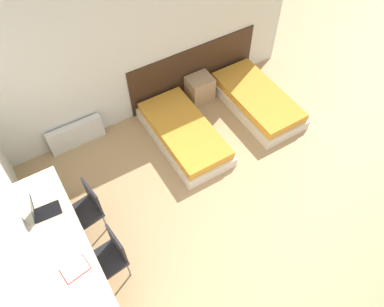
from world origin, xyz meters
The scene contains 13 objects.
ground_plane centered at (0.00, 0.00, 0.00)m, with size 20.00×20.00×0.00m, color tan.
wall_back centered at (0.00, 3.70, 1.35)m, with size 5.91×0.05×2.70m.
wall_left centered at (-2.48, 1.84, 1.35)m, with size 0.05×4.67×2.70m.
headboard_panel centered at (1.03, 3.66, 0.51)m, with size 2.57×0.03×1.01m.
bed_near_window centered at (0.25, 2.70, 0.17)m, with size 0.92×1.86×0.35m.
bed_near_door centered at (1.81, 2.70, 0.17)m, with size 0.92×1.86×0.35m.
nightstand centered at (1.03, 3.43, 0.25)m, with size 0.45×0.39×0.49m.
radiator centered at (-1.33, 3.58, 0.23)m, with size 0.94×0.12×0.46m.
desk centered at (-2.16, 1.60, 0.59)m, with size 0.59×2.26×0.74m.
chair_near_laptop centered at (-1.71, 2.00, 0.50)m, with size 0.48×0.48×0.91m.
chair_near_notebook centered at (-1.70, 1.21, 0.50)m, with size 0.47×0.47×0.91m.
laptop centered at (-2.21, 2.06, 0.82)m, with size 0.37×0.24×0.36m.
open_notebook centered at (-2.13, 1.15, 0.75)m, with size 0.34×0.27×0.02m.
Camera 1 is at (-1.77, -0.89, 5.05)m, focal length 35.00 mm.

